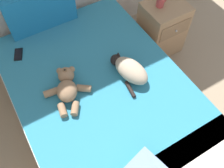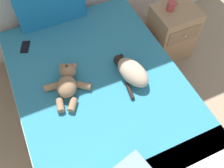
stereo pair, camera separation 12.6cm
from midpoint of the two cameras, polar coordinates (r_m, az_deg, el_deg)
The scene contains 7 objects.
bed at distance 2.33m, azimuth -0.64°, elevation -4.04°, with size 1.46×2.09×0.51m.
patterned_cushion at distance 2.57m, azimuth -12.54°, elevation 17.40°, with size 0.67×0.14×0.41m.
cat at distance 2.12m, azimuth 6.16°, elevation 2.87°, with size 0.26×0.44×0.15m.
teddy_bear at distance 2.07m, azimuth -8.55°, elevation 0.26°, with size 0.38×0.46×0.15m.
cell_phone at distance 2.49m, azimuth -17.95°, elevation 8.08°, with size 0.12×0.16×0.01m.
nightstand at distance 2.90m, azimuth 14.73°, elevation 11.31°, with size 0.44×0.42×0.62m.
mug at distance 2.66m, azimuth 14.82°, elevation 16.91°, with size 0.12×0.08×0.09m.
Camera 2 is at (1.20, 1.63, 2.27)m, focal length 39.79 mm.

